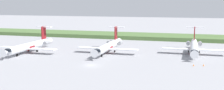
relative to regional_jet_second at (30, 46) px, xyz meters
name	(u,v)px	position (x,y,z in m)	size (l,w,h in m)	color
ground_plane	(118,49)	(29.94, 16.13, -2.54)	(500.00, 500.00, 0.00)	#939399
grass_berm	(136,36)	(29.94, 54.43, -1.59)	(320.00, 20.00, 1.90)	#4C6B38
regional_jet_second	(30,46)	(0.00, 0.00, 0.00)	(22.81, 31.00, 9.00)	silver
regional_jet_third	(108,46)	(28.59, 7.47, 0.00)	(22.81, 31.00, 9.00)	silver
regional_jet_fourth	(194,47)	(59.23, 14.29, 0.00)	(22.81, 31.00, 9.00)	silver
safety_cone_front_marker	(194,65)	(59.05, -6.31, -2.26)	(0.44, 0.44, 0.55)	orange
safety_cone_mid_marker	(204,65)	(61.91, -5.51, -2.26)	(0.44, 0.44, 0.55)	orange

